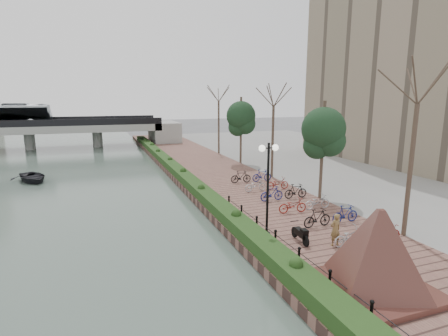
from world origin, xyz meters
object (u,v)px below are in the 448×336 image
motorcycle (300,233)px  boat (32,177)px  lamppost (268,169)px  pedestrian (335,230)px  granite_monument (378,250)px

motorcycle → boat: (-14.26, 20.21, -0.50)m
lamppost → motorcycle: (1.06, -1.35, -2.90)m
lamppost → pedestrian: lamppost is taller
granite_monument → motorcycle: granite_monument is taller
lamppost → pedestrian: 4.14m
granite_monument → boat: granite_monument is taller
granite_monument → pedestrian: (1.08, 3.65, -0.74)m
motorcycle → boat: motorcycle is taller
granite_monument → boat: 28.71m
motorcycle → boat: size_ratio=0.35×
granite_monument → lamppost: size_ratio=1.15×
lamppost → boat: 23.27m
lamppost → motorcycle: 3.37m
granite_monument → boat: bearing=120.3°
pedestrian → boat: pedestrian is taller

